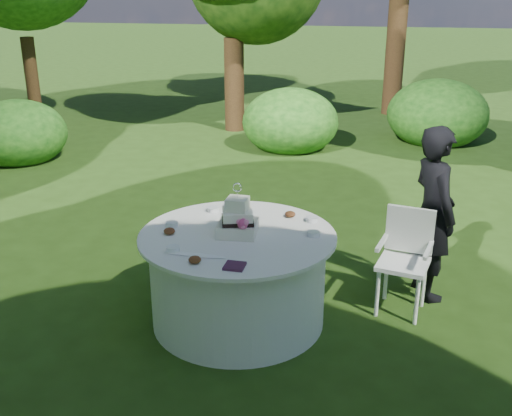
# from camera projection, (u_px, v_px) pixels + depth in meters

# --- Properties ---
(ground) EXTENTS (80.00, 80.00, 0.00)m
(ground) POSITION_uv_depth(u_px,v_px,m) (238.00, 319.00, 4.97)
(ground) COLOR #213B10
(ground) RESTS_ON ground
(napkins) EXTENTS (0.14, 0.14, 0.02)m
(napkins) POSITION_uv_depth(u_px,v_px,m) (235.00, 266.00, 4.14)
(napkins) COLOR #431C37
(napkins) RESTS_ON table
(feather_plume) EXTENTS (0.48, 0.07, 0.01)m
(feather_plume) POSITION_uv_depth(u_px,v_px,m) (194.00, 255.00, 4.33)
(feather_plume) COLOR white
(feather_plume) RESTS_ON table
(guest) EXTENTS (0.57, 0.66, 1.54)m
(guest) POSITION_uv_depth(u_px,v_px,m) (433.00, 213.00, 5.14)
(guest) COLOR black
(guest) RESTS_ON ground
(table) EXTENTS (1.56, 1.56, 0.77)m
(table) POSITION_uv_depth(u_px,v_px,m) (238.00, 277.00, 4.84)
(table) COLOR silver
(table) RESTS_ON ground
(cake) EXTENTS (0.32, 0.32, 0.42)m
(cake) POSITION_uv_depth(u_px,v_px,m) (238.00, 221.00, 4.66)
(cake) COLOR silver
(cake) RESTS_ON table
(chair) EXTENTS (0.47, 0.47, 0.88)m
(chair) POSITION_uv_depth(u_px,v_px,m) (406.00, 252.00, 4.99)
(chair) COLOR white
(chair) RESTS_ON ground
(votives) EXTENTS (1.24, 0.96, 0.04)m
(votives) POSITION_uv_depth(u_px,v_px,m) (237.00, 226.00, 4.80)
(votives) COLOR silver
(votives) RESTS_ON table
(petal_cups) EXTENTS (0.95, 1.13, 0.05)m
(petal_cups) POSITION_uv_depth(u_px,v_px,m) (221.00, 234.00, 4.65)
(petal_cups) COLOR #562D16
(petal_cups) RESTS_ON table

